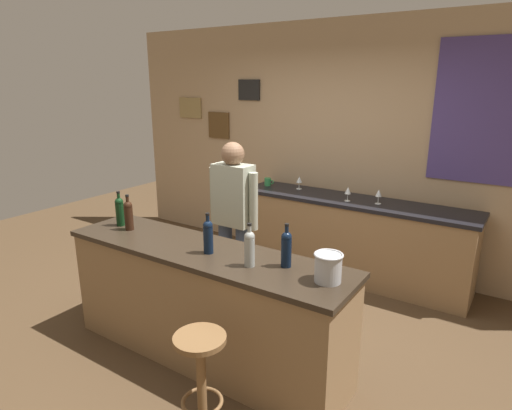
{
  "coord_description": "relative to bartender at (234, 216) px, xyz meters",
  "views": [
    {
      "loc": [
        2.02,
        -2.71,
        2.14
      ],
      "look_at": [
        -0.08,
        0.45,
        1.05
      ],
      "focal_mm": 30.55,
      "sensor_mm": 36.0,
      "label": 1
    }
  ],
  "objects": [
    {
      "name": "bar_counter",
      "position": [
        0.26,
        -0.75,
        -0.47
      ],
      "size": [
        2.38,
        0.6,
        0.92
      ],
      "color": "olive",
      "rests_on": "ground_plane"
    },
    {
      "name": "side_counter",
      "position": [
        0.66,
        1.3,
        -0.48
      ],
      "size": [
        2.56,
        0.56,
        0.9
      ],
      "color": "olive",
      "rests_on": "ground_plane"
    },
    {
      "name": "wine_bottle_d",
      "position": [
        0.73,
        -0.81,
        0.12
      ],
      "size": [
        0.07,
        0.07,
        0.31
      ],
      "color": "#999E99",
      "rests_on": "bar_counter"
    },
    {
      "name": "wine_glass_a",
      "position": [
        -0.06,
        1.39,
        0.07
      ],
      "size": [
        0.07,
        0.07,
        0.16
      ],
      "color": "silver",
      "rests_on": "side_counter"
    },
    {
      "name": "back_wall",
      "position": [
        0.29,
        1.67,
        0.48
      ],
      "size": [
        6.0,
        0.09,
        2.8
      ],
      "color": "tan",
      "rests_on": "ground_plane"
    },
    {
      "name": "ground_plane",
      "position": [
        0.26,
        -0.35,
        -0.94
      ],
      "size": [
        10.0,
        10.0,
        0.0
      ],
      "primitive_type": "plane",
      "color": "#4C3823"
    },
    {
      "name": "wine_bottle_c",
      "position": [
        0.35,
        -0.78,
        0.12
      ],
      "size": [
        0.07,
        0.07,
        0.31
      ],
      "color": "black",
      "rests_on": "bar_counter"
    },
    {
      "name": "wine_glass_b",
      "position": [
        0.62,
        1.2,
        0.07
      ],
      "size": [
        0.07,
        0.07,
        0.16
      ],
      "color": "silver",
      "rests_on": "side_counter"
    },
    {
      "name": "coffee_mug",
      "position": [
        -0.46,
        1.33,
        0.01
      ],
      "size": [
        0.13,
        0.08,
        0.09
      ],
      "color": "#338C4C",
      "rests_on": "side_counter"
    },
    {
      "name": "bartender",
      "position": [
        0.0,
        0.0,
        0.0
      ],
      "size": [
        0.52,
        0.21,
        1.62
      ],
      "color": "#384766",
      "rests_on": "ground_plane"
    },
    {
      "name": "wine_bottle_b",
      "position": [
        -0.54,
        -0.75,
        0.12
      ],
      "size": [
        0.07,
        0.07,
        0.31
      ],
      "color": "black",
      "rests_on": "bar_counter"
    },
    {
      "name": "wine_glass_c",
      "position": [
        0.93,
        1.27,
        0.07
      ],
      "size": [
        0.07,
        0.07,
        0.16
      ],
      "color": "silver",
      "rests_on": "side_counter"
    },
    {
      "name": "wine_bottle_a",
      "position": [
        -0.69,
        -0.71,
        0.12
      ],
      "size": [
        0.07,
        0.07,
        0.31
      ],
      "color": "black",
      "rests_on": "bar_counter"
    },
    {
      "name": "bar_stool",
      "position": [
        0.75,
        -1.37,
        -0.48
      ],
      "size": [
        0.32,
        0.32,
        0.68
      ],
      "color": "brown",
      "rests_on": "ground_plane"
    },
    {
      "name": "ice_bucket",
      "position": [
        1.27,
        -0.73,
        0.08
      ],
      "size": [
        0.19,
        0.19,
        0.19
      ],
      "color": "#B7BABF",
      "rests_on": "bar_counter"
    },
    {
      "name": "wine_bottle_e",
      "position": [
        0.94,
        -0.68,
        0.12
      ],
      "size": [
        0.07,
        0.07,
        0.31
      ],
      "color": "black",
      "rests_on": "bar_counter"
    }
  ]
}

